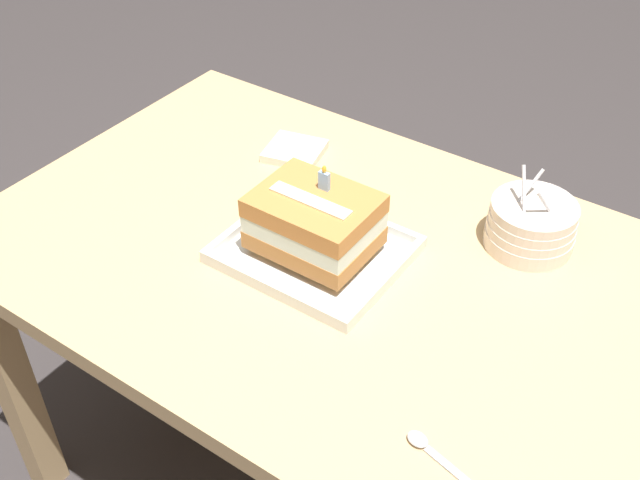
{
  "coord_description": "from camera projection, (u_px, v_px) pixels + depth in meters",
  "views": [
    {
      "loc": [
        0.55,
        -0.81,
        1.54
      ],
      "look_at": [
        -0.01,
        -0.01,
        0.73
      ],
      "focal_mm": 43.35,
      "sensor_mm": 36.0,
      "label": 1
    }
  ],
  "objects": [
    {
      "name": "dining_table",
      "position": [
        325.0,
        294.0,
        1.35
      ],
      "size": [
        1.18,
        0.78,
        0.7
      ],
      "color": "tan",
      "rests_on": "ground_plane"
    },
    {
      "name": "foil_tray",
      "position": [
        315.0,
        252.0,
        1.28
      ],
      "size": [
        0.29,
        0.25,
        0.02
      ],
      "color": "silver",
      "rests_on": "dining_table"
    },
    {
      "name": "birthday_cake",
      "position": [
        314.0,
        221.0,
        1.24
      ],
      "size": [
        0.19,
        0.15,
        0.14
      ],
      "color": "#C37C3D",
      "rests_on": "foil_tray"
    },
    {
      "name": "bowl_stack",
      "position": [
        531.0,
        225.0,
        1.28
      ],
      "size": [
        0.15,
        0.15,
        0.14
      ],
      "color": "silver",
      "rests_on": "dining_table"
    },
    {
      "name": "serving_spoon_near_tray",
      "position": [
        426.0,
        447.0,
        0.99
      ],
      "size": [
        0.12,
        0.04,
        0.01
      ],
      "color": "silver",
      "rests_on": "dining_table"
    },
    {
      "name": "napkin_pile",
      "position": [
        295.0,
        151.0,
        1.52
      ],
      "size": [
        0.13,
        0.12,
        0.02
      ],
      "color": "silver",
      "rests_on": "dining_table"
    }
  ]
}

